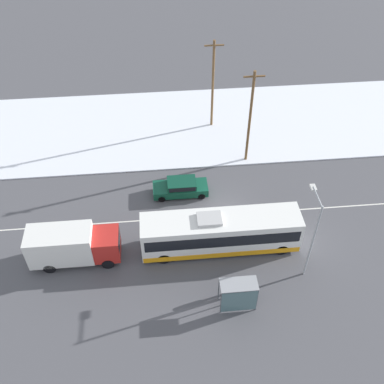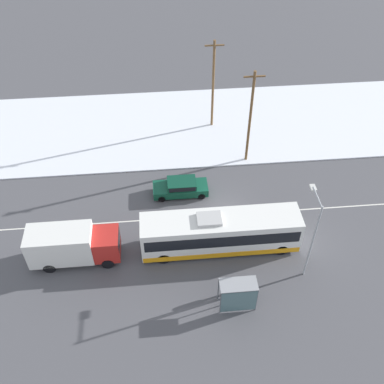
{
  "view_description": "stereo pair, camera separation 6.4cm",
  "coord_description": "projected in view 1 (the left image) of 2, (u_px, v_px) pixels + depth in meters",
  "views": [
    {
      "loc": [
        -5.18,
        -25.25,
        27.21
      ],
      "look_at": [
        -2.64,
        1.54,
        1.4
      ],
      "focal_mm": 42.0,
      "sensor_mm": 36.0,
      "label": 1
    },
    {
      "loc": [
        -5.12,
        -25.25,
        27.21
      ],
      "look_at": [
        -2.64,
        1.54,
        1.4
      ],
      "focal_mm": 42.0,
      "sensor_mm": 36.0,
      "label": 2
    }
  ],
  "objects": [
    {
      "name": "pedestrian_at_stop",
      "position": [
        227.0,
        285.0,
        31.06
      ],
      "size": [
        0.61,
        0.27,
        1.69
      ],
      "color": "#23232D",
      "rests_on": "ground_plane"
    },
    {
      "name": "sedan_car",
      "position": [
        181.0,
        187.0,
        38.6
      ],
      "size": [
        4.7,
        1.8,
        1.47
      ],
      "rotation": [
        0.0,
        0.0,
        3.14
      ],
      "color": "#0F4733",
      "rests_on": "ground_plane"
    },
    {
      "name": "box_truck",
      "position": [
        72.0,
        245.0,
        32.83
      ],
      "size": [
        6.61,
        2.3,
        3.06
      ],
      "color": "silver",
      "rests_on": "ground_plane"
    },
    {
      "name": "utility_pole_snowlot",
      "position": [
        213.0,
        84.0,
        43.18
      ],
      "size": [
        1.8,
        0.24,
        9.26
      ],
      "color": "brown",
      "rests_on": "ground_plane"
    },
    {
      "name": "ground_plane",
      "position": [
        225.0,
        215.0,
        37.33
      ],
      "size": [
        120.0,
        120.0,
        0.0
      ],
      "primitive_type": "plane",
      "color": "#4C4C51"
    },
    {
      "name": "bus_shelter",
      "position": [
        239.0,
        294.0,
        29.84
      ],
      "size": [
        2.52,
        1.2,
        2.4
      ],
      "color": "gray",
      "rests_on": "ground_plane"
    },
    {
      "name": "streetlamp",
      "position": [
        313.0,
        229.0,
        30.25
      ],
      "size": [
        0.36,
        2.32,
        7.1
      ],
      "color": "#9EA3A8",
      "rests_on": "ground_plane"
    },
    {
      "name": "utility_pole_roadside",
      "position": [
        250.0,
        117.0,
        39.13
      ],
      "size": [
        1.8,
        0.24,
        9.29
      ],
      "color": "brown",
      "rests_on": "ground_plane"
    },
    {
      "name": "snow_lot",
      "position": [
        207.0,
        124.0,
        46.53
      ],
      "size": [
        80.0,
        13.45,
        0.12
      ],
      "color": "silver",
      "rests_on": "ground_plane"
    },
    {
      "name": "city_bus",
      "position": [
        221.0,
        232.0,
        33.76
      ],
      "size": [
        11.93,
        2.57,
        3.35
      ],
      "color": "white",
      "rests_on": "ground_plane"
    },
    {
      "name": "lane_marking_center",
      "position": [
        225.0,
        215.0,
        37.33
      ],
      "size": [
        60.0,
        0.12,
        0.0
      ],
      "color": "silver",
      "rests_on": "ground_plane"
    }
  ]
}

